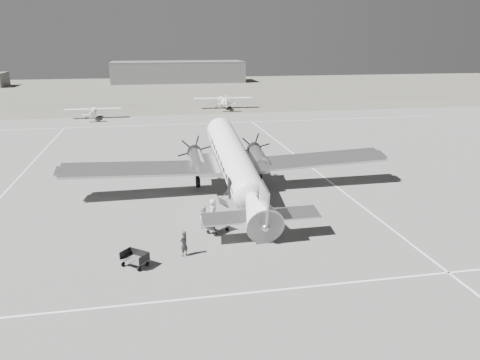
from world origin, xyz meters
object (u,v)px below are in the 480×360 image
dc3_airliner (236,166)px  passenger (213,210)px  light_plane_right (223,103)px  ground_crew (184,243)px  ramp_agent (204,217)px  baggage_cart_near (218,227)px  baggage_cart_far (135,259)px  light_plane_left (93,113)px  hangar_main (178,72)px

dc3_airliner → passenger: size_ratio=17.03×
passenger → dc3_airliner: bearing=-16.8°
dc3_airliner → light_plane_right: (7.62, 54.63, -1.62)m
ground_crew → light_plane_right: bearing=-145.2°
ramp_agent → baggage_cart_near: bearing=-116.1°
baggage_cart_far → ramp_agent: (4.88, 5.41, 0.34)m
light_plane_left → passenger: bearing=-76.3°
dc3_airliner → light_plane_left: 49.52m
baggage_cart_near → dc3_airliner: bearing=32.7°
ground_crew → passenger: bearing=-159.4°
light_plane_right → passenger: size_ratio=6.73×
dc3_airliner → ramp_agent: bearing=-120.5°
passenger → ramp_agent: bearing=152.5°
light_plane_right → baggage_cart_near: light_plane_right is taller
hangar_main → baggage_cart_near: 125.59m
baggage_cart_near → ramp_agent: (-0.79, 1.22, 0.36)m
ramp_agent → dc3_airliner: bearing=1.3°
ground_crew → baggage_cart_near: bearing=-172.7°
light_plane_right → passenger: light_plane_right is taller
light_plane_right → baggage_cart_near: size_ratio=7.43×
light_plane_right → passenger: (-10.30, -59.75, -0.35)m
hangar_main → passenger: hangar_main is taller
passenger → light_plane_right: bearing=1.1°
ramp_agent → baggage_cart_far: bearing=168.8°
light_plane_right → ramp_agent: 61.71m
light_plane_right → passenger: bearing=-98.0°
hangar_main → light_plane_left: bearing=-105.2°
hangar_main → passenger: size_ratio=23.91×
hangar_main → ground_crew: size_ratio=24.92×
dc3_airliner → ground_crew: (-5.28, -10.57, -2.01)m
hangar_main → passenger: 123.41m
light_plane_right → ground_crew: size_ratio=7.01×
baggage_cart_far → ramp_agent: size_ratio=1.02×
hangar_main → ground_crew: bearing=-93.6°
hangar_main → dc3_airliner: hangar_main is taller
baggage_cart_far → passenger: 8.51m
dc3_airliner → ground_crew: size_ratio=17.75×
light_plane_right → ramp_agent: bearing=-98.5°
light_plane_right → baggage_cart_near: bearing=-97.6°
light_plane_right → ground_crew: (-12.90, -65.21, -0.38)m
hangar_main → ground_crew: 129.00m
light_plane_left → baggage_cart_near: 55.69m
hangar_main → light_plane_left: 74.17m
hangar_main → dc3_airliner: bearing=-91.4°
baggage_cart_near → ground_crew: 4.22m
dc3_airliner → baggage_cart_far: bearing=-126.9°
dc3_airliner → light_plane_left: dc3_airliner is taller
dc3_airliner → baggage_cart_near: size_ratio=18.80×
hangar_main → baggage_cart_near: size_ratio=26.40×
light_plane_left → light_plane_right: light_plane_right is taller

